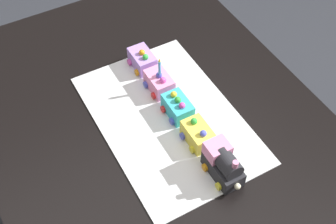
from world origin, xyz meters
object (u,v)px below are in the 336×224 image
(dining_table, at_px, (159,148))
(birthday_candle, at_px, (160,67))
(cake_car_gondola_bubblegum, at_px, (159,82))
(cake_car_caboose_lavender, at_px, (142,60))
(cake_locomotive, at_px, (223,164))
(cake_car_tanker_lemon, at_px, (198,134))
(cake_car_hopper_turquoise, at_px, (178,107))

(dining_table, relative_size, birthday_candle, 21.38)
(cake_car_gondola_bubblegum, xyz_separation_m, cake_car_caboose_lavender, (0.12, 0.00, 0.00))
(cake_car_gondola_bubblegum, bearing_deg, cake_car_caboose_lavender, 0.00)
(cake_locomotive, xyz_separation_m, birthday_candle, (0.36, -0.00, 0.06))
(cake_locomotive, bearing_deg, birthday_candle, -0.00)
(cake_locomotive, distance_m, cake_car_tanker_lemon, 0.13)
(cake_locomotive, height_order, cake_car_tanker_lemon, cake_locomotive)
(cake_car_tanker_lemon, distance_m, birthday_candle, 0.24)
(birthday_candle, bearing_deg, dining_table, 150.19)
(cake_locomotive, relative_size, birthday_candle, 2.14)
(birthday_candle, bearing_deg, cake_locomotive, 180.00)
(dining_table, bearing_deg, cake_locomotive, -161.77)
(dining_table, height_order, cake_car_hopper_turquoise, cake_car_hopper_turquoise)
(cake_locomotive, relative_size, cake_car_caboose_lavender, 1.40)
(dining_table, xyz_separation_m, birthday_candle, (0.13, -0.08, 0.21))
(cake_car_hopper_turquoise, bearing_deg, cake_car_caboose_lavender, 0.00)
(cake_locomotive, xyz_separation_m, cake_car_hopper_turquoise, (0.25, -0.00, -0.02))
(cake_car_caboose_lavender, height_order, birthday_candle, birthday_candle)
(cake_locomotive, xyz_separation_m, cake_car_caboose_lavender, (0.48, -0.00, -0.02))
(cake_locomotive, distance_m, cake_car_gondola_bubblegum, 0.36)
(cake_locomotive, relative_size, cake_car_hopper_turquoise, 1.40)
(dining_table, distance_m, cake_car_caboose_lavender, 0.30)
(dining_table, height_order, cake_car_caboose_lavender, cake_car_caboose_lavender)
(dining_table, relative_size, cake_locomotive, 10.00)
(cake_car_gondola_bubblegum, height_order, birthday_candle, birthday_candle)
(dining_table, xyz_separation_m, cake_car_caboose_lavender, (0.25, -0.08, 0.14))
(cake_locomotive, xyz_separation_m, cake_car_tanker_lemon, (0.13, -0.00, -0.02))
(dining_table, height_order, cake_car_gondola_bubblegum, cake_car_gondola_bubblegum)
(cake_car_hopper_turquoise, xyz_separation_m, birthday_candle, (0.11, 0.00, 0.07))
(cake_car_tanker_lemon, bearing_deg, cake_car_gondola_bubblegum, 0.00)
(cake_car_tanker_lemon, xyz_separation_m, cake_car_gondola_bubblegum, (0.24, 0.00, 0.00))
(cake_car_caboose_lavender, xyz_separation_m, birthday_candle, (-0.12, 0.00, 0.07))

